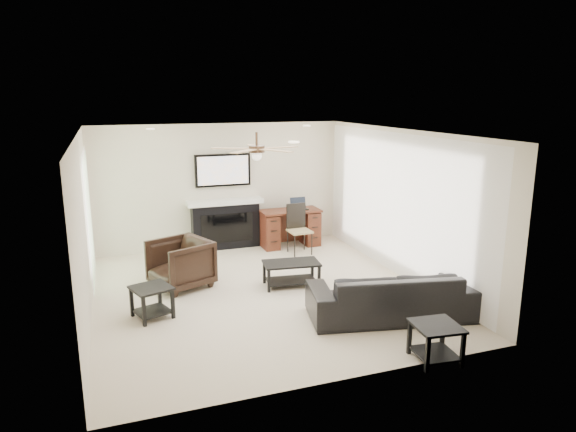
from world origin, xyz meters
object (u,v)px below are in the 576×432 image
at_px(armchair, 180,264).
at_px(coffee_table, 291,274).
at_px(sofa, 391,294).
at_px(fireplace_unit, 225,202).
at_px(desk, 290,228).

xyz_separation_m(armchair, coffee_table, (1.70, -0.55, -0.19)).
bearing_deg(sofa, fireplace_unit, -59.07).
xyz_separation_m(coffee_table, fireplace_unit, (-0.52, 2.46, 0.75)).
distance_m(sofa, fireplace_unit, 4.34).
height_order(sofa, coffee_table, sofa).
relative_size(sofa, coffee_table, 2.54).
distance_m(sofa, desk, 3.75).
height_order(coffee_table, desk, desk).
distance_m(armchair, desk, 2.93).
height_order(armchair, desk, armchair).
distance_m(fireplace_unit, desk, 1.43).
height_order(sofa, desk, desk).
bearing_deg(sofa, desk, -76.16).
bearing_deg(desk, sofa, -87.81).
xyz_separation_m(sofa, coffee_table, (-0.90, 1.60, -0.13)).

